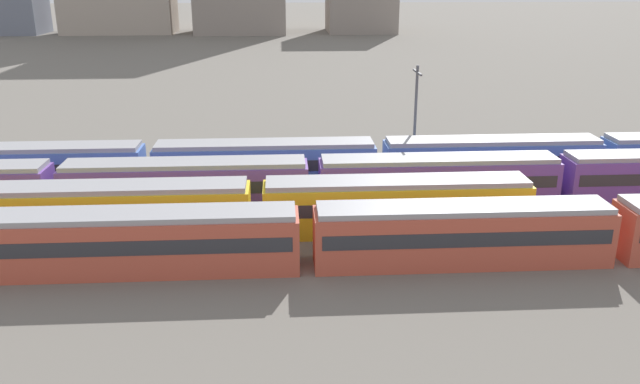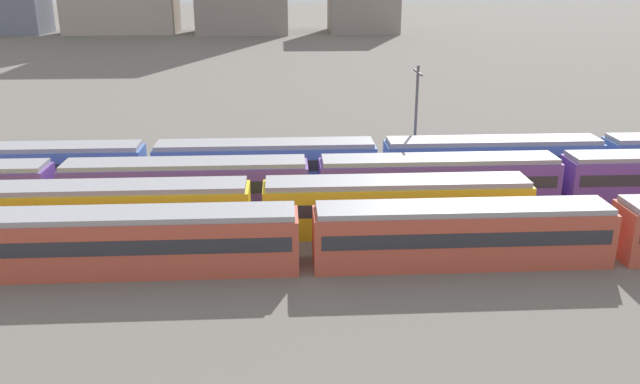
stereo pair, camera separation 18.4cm
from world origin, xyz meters
TOP-DOWN VIEW (x-y plane):
  - train_track_0 at (33.68, 0.00)m, footprint 93.60×3.06m
  - train_track_1 at (11.66, 5.20)m, footprint 55.80×3.06m
  - train_track_2 at (25.20, 10.40)m, footprint 74.70×3.06m
  - train_track_3 at (40.40, 15.60)m, footprint 93.60×3.06m
  - catenary_pole_1 at (34.46, 18.89)m, footprint 0.24×3.20m

SIDE VIEW (x-z plane):
  - train_track_1 at x=11.66m, z-range 0.03..3.78m
  - train_track_0 at x=33.68m, z-range 0.03..3.78m
  - train_track_2 at x=25.20m, z-range 0.03..3.78m
  - train_track_3 at x=40.40m, z-range 0.03..3.78m
  - catenary_pole_1 at x=34.46m, z-range 0.54..9.88m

